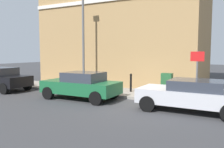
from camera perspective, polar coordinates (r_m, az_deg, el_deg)
ground at (r=10.94m, az=6.96°, el=-7.27°), size 80.00×80.00×0.00m
sidewalk at (r=15.62m, az=-11.28°, el=-3.26°), size 2.52×30.00×0.15m
corner_building at (r=18.49m, az=3.79°, el=11.86°), size 7.20×11.53×8.97m
car_silver at (r=9.84m, az=18.93°, el=-4.80°), size 1.94×4.09×1.29m
car_green at (r=11.90m, az=-7.55°, el=-2.71°), size 1.89×3.97×1.39m
car_black at (r=16.20m, az=-25.84°, el=-1.03°), size 1.87×4.07×1.44m
utility_cabinet at (r=12.45m, az=13.33°, el=-2.65°), size 0.46×0.61×1.15m
bollard_near_cabinet at (r=13.23m, az=4.66°, el=-1.96°), size 0.14×0.14×1.04m
bollard_far_kerb at (r=13.07m, az=-4.51°, el=-2.05°), size 0.14×0.14×1.04m
street_sign at (r=11.19m, az=20.19°, el=1.32°), size 0.08×0.60×2.30m
lamppost at (r=14.63m, az=-7.07°, el=8.90°), size 0.20×0.44×5.72m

